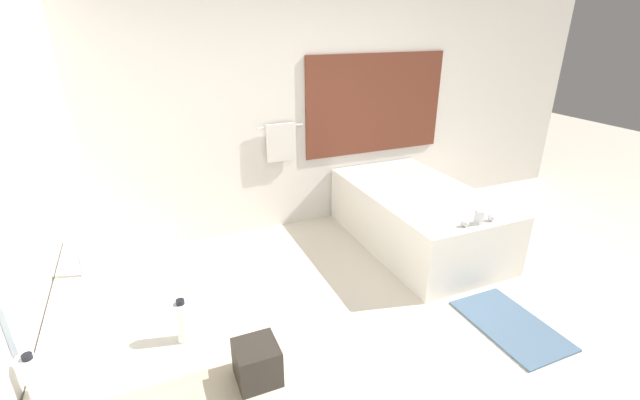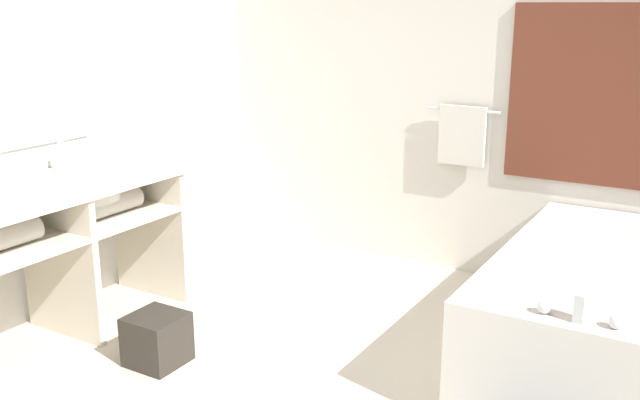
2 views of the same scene
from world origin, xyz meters
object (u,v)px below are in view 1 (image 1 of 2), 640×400
at_px(water_bottle_1, 183,321).
at_px(water_bottle_2, 34,377).
at_px(bathtub, 417,214).
at_px(waste_bin, 257,362).

xyz_separation_m(water_bottle_1, water_bottle_2, (-0.53, -0.10, -0.01)).
bearing_deg(water_bottle_2, bathtub, 31.01).
distance_m(water_bottle_1, water_bottle_2, 0.54).
height_order(water_bottle_1, waste_bin, water_bottle_1).
xyz_separation_m(bathtub, water_bottle_2, (-2.98, -1.79, 0.66)).
height_order(bathtub, waste_bin, bathtub).
bearing_deg(water_bottle_1, bathtub, 34.74).
relative_size(bathtub, water_bottle_1, 9.16).
relative_size(bathtub, waste_bin, 6.85).
height_order(water_bottle_2, waste_bin, water_bottle_2).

